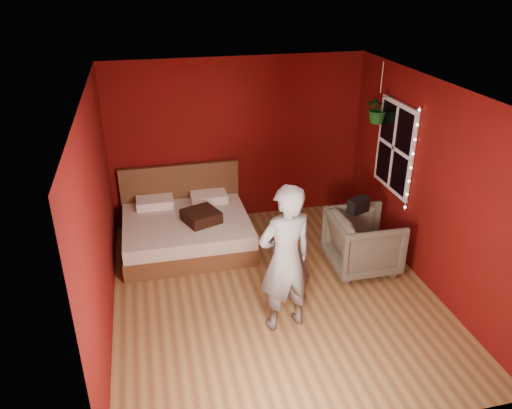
% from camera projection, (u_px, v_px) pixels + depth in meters
% --- Properties ---
extents(floor, '(4.50, 4.50, 0.00)m').
position_uv_depth(floor, '(274.00, 292.00, 6.41)').
color(floor, olive).
rests_on(floor, ground).
extents(room_walls, '(4.04, 4.54, 2.62)m').
position_uv_depth(room_walls, '(276.00, 171.00, 5.68)').
color(room_walls, '#630A0A').
rests_on(room_walls, ground).
extents(window, '(0.05, 0.97, 1.27)m').
position_uv_depth(window, '(395.00, 147.00, 6.95)').
color(window, white).
rests_on(window, room_walls).
extents(fairy_lights, '(0.04, 0.04, 1.45)m').
position_uv_depth(fairy_lights, '(412.00, 161.00, 6.48)').
color(fairy_lights, silver).
rests_on(fairy_lights, room_walls).
extents(bed, '(1.84, 1.57, 1.01)m').
position_uv_depth(bed, '(186.00, 228.00, 7.42)').
color(bed, brown).
rests_on(bed, ground).
extents(person, '(0.72, 0.54, 1.79)m').
position_uv_depth(person, '(285.00, 259.00, 5.47)').
color(person, slate).
rests_on(person, ground).
extents(armchair, '(0.90, 0.87, 0.81)m').
position_uv_depth(armchair, '(363.00, 242.00, 6.77)').
color(armchair, '#6B6654').
rests_on(armchair, ground).
extents(handbag, '(0.32, 0.24, 0.21)m').
position_uv_depth(handbag, '(358.00, 205.00, 6.63)').
color(handbag, black).
rests_on(handbag, armchair).
extents(throw_pillow, '(0.60, 0.60, 0.16)m').
position_uv_depth(throw_pillow, '(201.00, 216.00, 7.15)').
color(throw_pillow, black).
rests_on(throw_pillow, bed).
extents(hanging_plant, '(0.39, 0.34, 0.87)m').
position_uv_depth(hanging_plant, '(379.00, 108.00, 7.11)').
color(hanging_plant, silver).
rests_on(hanging_plant, room_walls).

